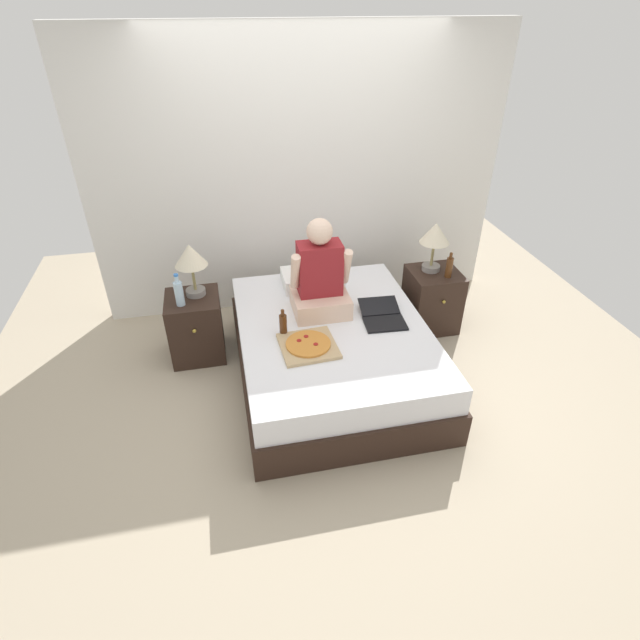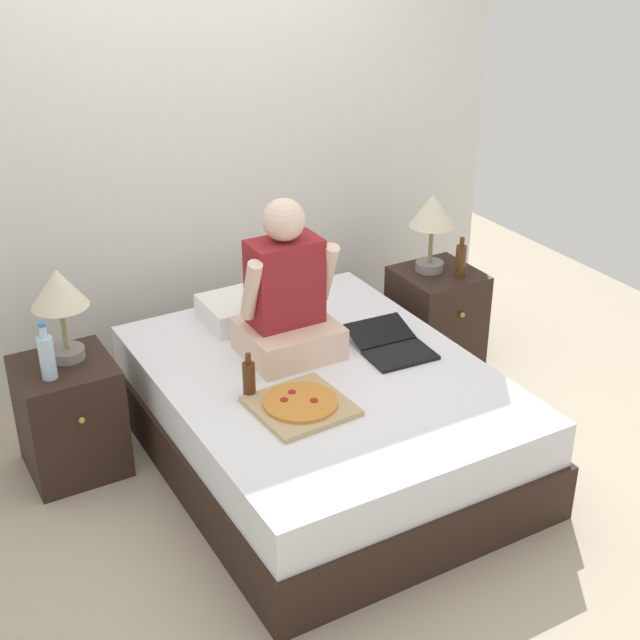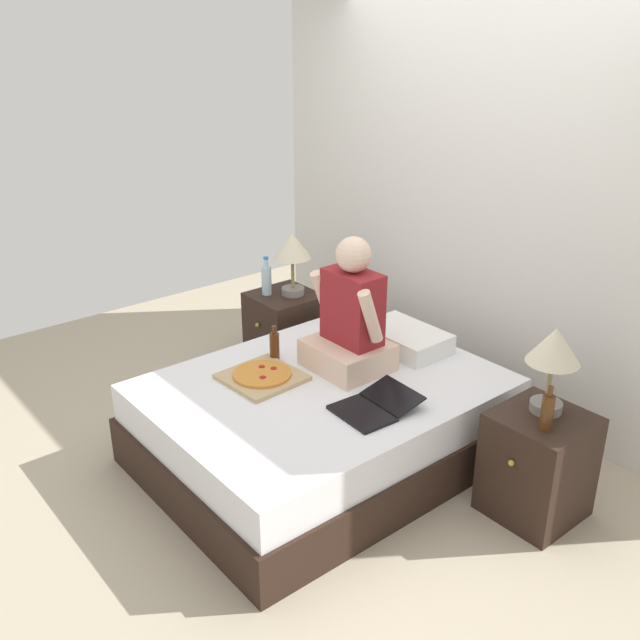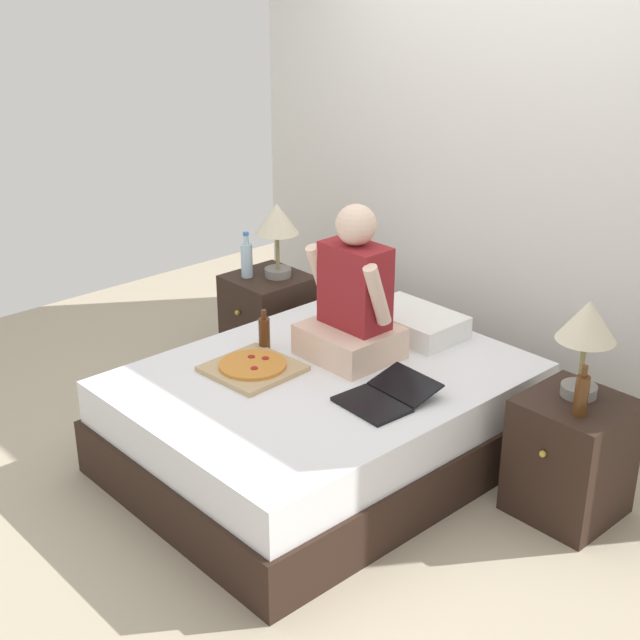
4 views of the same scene
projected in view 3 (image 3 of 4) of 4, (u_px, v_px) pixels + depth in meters
ground_plane at (323, 457)px, 4.17m from camera, size 5.78×5.78×0.00m
wall_back at (486, 211)px, 4.44m from camera, size 3.78×0.12×2.50m
bed at (323, 421)px, 4.07m from camera, size 1.48×1.92×0.49m
nightstand_left at (285, 331)px, 5.12m from camera, size 0.44×0.47×0.57m
lamp_on_left_nightstand at (292, 250)px, 4.88m from camera, size 0.26×0.26×0.45m
water_bottle at (266, 279)px, 4.97m from camera, size 0.07×0.07×0.28m
nightstand_right at (537, 465)px, 3.61m from camera, size 0.44×0.47×0.57m
lamp_on_right_nightstand at (554, 352)px, 3.42m from camera, size 0.26×0.26×0.45m
beer_bottle at (547, 412)px, 3.35m from camera, size 0.06×0.06×0.23m
pillow at (405, 338)px, 4.37m from camera, size 0.52×0.34×0.12m
person_seated at (350, 321)px, 4.04m from camera, size 0.47×0.40×0.78m
laptop at (372, 408)px, 3.68m from camera, size 0.34×0.43×0.07m
pizza_box at (262, 376)px, 4.00m from camera, size 0.42×0.42×0.04m
beer_bottle_on_bed at (275, 346)px, 4.19m from camera, size 0.06×0.06×0.22m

